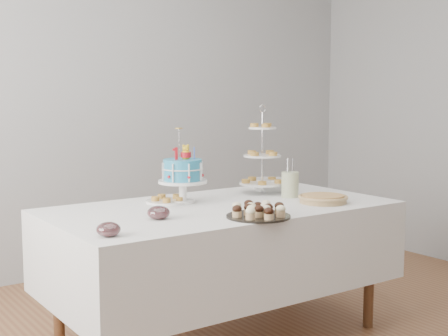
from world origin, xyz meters
TOP-DOWN VIEW (x-y plane):
  - walls at (0.00, 0.00)m, footprint 5.04×4.04m
  - table at (0.00, 0.30)m, footprint 1.92×1.02m
  - birthday_cake at (-0.13, 0.49)m, footprint 0.28×0.28m
  - cupcake_tray at (-0.04, -0.09)m, footprint 0.33×0.33m
  - pie at (0.53, 0.04)m, footprint 0.29×0.29m
  - tiered_stand at (0.47, 0.52)m, footprint 0.29×0.29m
  - plate_stack at (0.58, 0.58)m, footprint 0.20×0.20m
  - pastry_plate at (-0.19, 0.56)m, footprint 0.25×0.25m
  - jam_bowl_a at (-0.84, -0.05)m, footprint 0.11×0.11m
  - jam_bowl_b at (-0.48, 0.16)m, footprint 0.11×0.11m
  - utensil_pitcher at (0.51, 0.30)m, footprint 0.11×0.10m

SIDE VIEW (x-z plane):
  - table at x=0.00m, z-range 0.16..0.93m
  - pastry_plate at x=-0.19m, z-range 0.77..0.81m
  - pie at x=0.53m, z-range 0.77..0.82m
  - jam_bowl_a at x=-0.84m, z-range 0.77..0.83m
  - jam_bowl_b at x=-0.48m, z-range 0.77..0.84m
  - cupcake_tray at x=-0.04m, z-range 0.77..0.84m
  - plate_stack at x=0.58m, z-range 0.77..0.85m
  - utensil_pitcher at x=0.51m, z-range 0.74..0.97m
  - birthday_cake at x=-0.13m, z-range 0.67..1.10m
  - tiered_stand at x=0.47m, z-range 0.72..1.28m
  - walls at x=0.00m, z-range 0.00..2.70m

